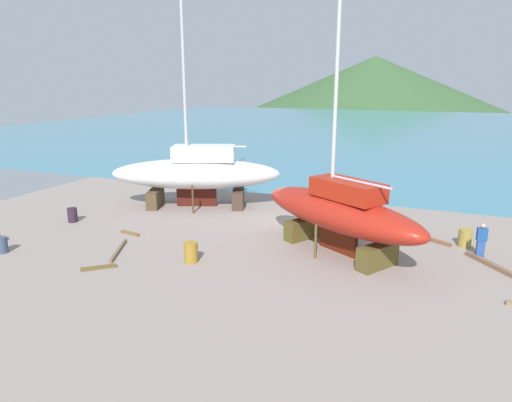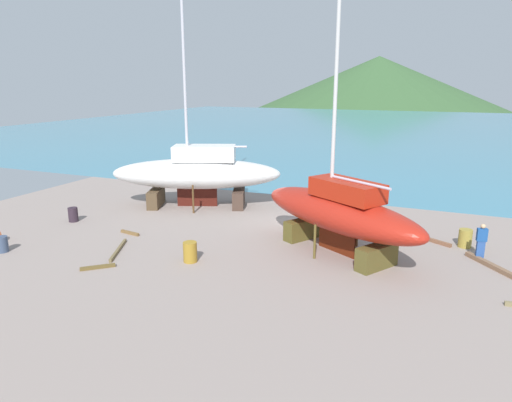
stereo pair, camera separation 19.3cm
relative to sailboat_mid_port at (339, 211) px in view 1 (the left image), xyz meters
name	(u,v)px [view 1 (the left image)]	position (x,y,z in m)	size (l,w,h in m)	color
ground_plane	(268,245)	(-3.40, -0.38, -2.05)	(40.43, 40.43, 0.00)	gray
sea_water	(401,129)	(-3.40, 63.10, -2.05)	(136.13, 106.74, 0.01)	teal
headland_hill	(373,100)	(-28.45, 194.12, -2.05)	(178.72, 178.72, 37.60)	#385C33
sailboat_mid_port	(339,211)	(0.00, 0.00, 0.00)	(9.63, 7.21, 16.38)	brown
sailboat_large_starboard	(197,172)	(-10.40, 4.82, 0.21)	(11.22, 6.86, 17.98)	#503D28
worker	(481,241)	(6.24, 1.62, -1.16)	(0.48, 0.32, 1.72)	#2A4E96
barrel_tipped_center	(465,238)	(5.64, 3.21, -1.60)	(0.64, 0.64, 0.90)	olive
barrel_rust_mid	(2,245)	(-14.78, -6.24, -1.67)	(0.53, 0.53, 0.77)	#3B4A64
barrel_ochre	(191,252)	(-5.84, -3.78, -1.58)	(0.63, 0.63, 0.93)	olive
barrel_tar_black	(73,215)	(-15.37, -1.05, -1.63)	(0.55, 0.55, 0.83)	#2E212C
timber_short_cross	(119,250)	(-9.71, -4.03, -1.97)	(2.88, 0.12, 0.15)	brown
timber_plank_near	(432,240)	(4.13, 3.37, -1.96)	(2.10, 0.17, 0.17)	brown
timber_short_skew	(490,264)	(6.66, 0.85, -1.95)	(2.91, 0.23, 0.20)	brown
timber_long_aft	(98,268)	(-9.17, -6.06, -1.99)	(1.48, 0.22, 0.12)	brown
timber_long_fore	(130,233)	(-10.85, -1.68, -1.98)	(1.28, 0.14, 0.15)	brown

